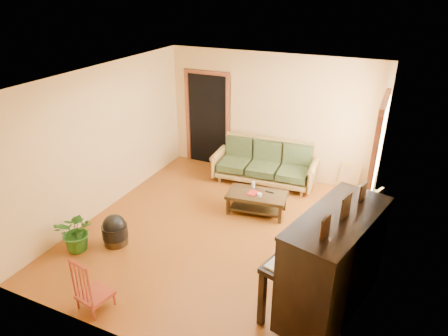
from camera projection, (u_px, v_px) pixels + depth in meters
The scene contains 16 objects.
floor at pixel (220, 231), 6.77m from camera, with size 5.00×5.00×0.00m, color #612F0C.
doorway at pixel (208, 120), 8.92m from camera, with size 1.08×0.16×2.05m, color black.
window at pixel (379, 143), 6.38m from camera, with size 0.12×1.36×1.46m, color white.
sofa at pixel (264, 163), 8.21m from camera, with size 2.09×0.87×0.89m, color olive.
coffee_table at pixel (257, 203), 7.26m from camera, with size 1.06×0.58×0.38m, color black.
armchair at pixel (345, 212), 6.45m from camera, with size 0.89×0.93×0.93m, color olive.
piano at pixel (332, 266), 4.83m from camera, with size 0.96×1.63×1.44m, color black.
footstool at pixel (115, 233), 6.38m from camera, with size 0.41×0.41×0.39m, color black.
red_chair at pixel (93, 282), 5.04m from camera, with size 0.38×0.41×0.80m, color maroon.
leaning_frame at pixel (349, 177), 7.99m from camera, with size 0.43×0.10×0.57m, color gold.
ceramic_crock at pixel (363, 193), 7.72m from camera, with size 0.21×0.21×0.26m, color #324396.
potted_plant at pixel (77, 231), 6.18m from camera, with size 0.60×0.52×0.66m, color #255D1A.
book at pixel (249, 192), 7.20m from camera, with size 0.15×0.20×0.02m, color #A31C15.
candle at pixel (253, 185), 7.37m from camera, with size 0.07×0.07×0.11m, color white.
glass_jar at pixel (260, 195), 7.08m from camera, with size 0.08×0.08×0.05m, color white.
remote at pixel (270, 192), 7.22m from camera, with size 0.15×0.04×0.02m, color black.
Camera 1 is at (2.42, -5.13, 3.85)m, focal length 32.00 mm.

